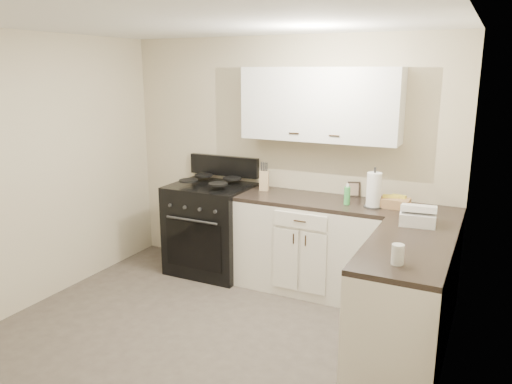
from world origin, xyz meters
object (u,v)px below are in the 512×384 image
at_px(stove, 212,230).
at_px(countertop_grill, 418,218).
at_px(paper_towel, 374,190).
at_px(wicker_basket, 395,203).
at_px(knife_block, 264,181).

distance_m(stove, countertop_grill, 2.28).
relative_size(stove, countertop_grill, 3.65).
bearing_deg(stove, countertop_grill, -9.52).
relative_size(paper_towel, wicker_basket, 1.23).
bearing_deg(knife_block, paper_towel, -26.75).
bearing_deg(paper_towel, wicker_basket, 21.04).
bearing_deg(knife_block, stove, 174.37).
height_order(wicker_basket, countertop_grill, countertop_grill).
height_order(knife_block, countertop_grill, knife_block).
xyz_separation_m(paper_towel, countertop_grill, (0.45, -0.35, -0.11)).
relative_size(knife_block, wicker_basket, 0.79).
bearing_deg(stove, knife_block, 13.64).
relative_size(knife_block, countertop_grill, 0.74).
height_order(stove, countertop_grill, countertop_grill).
relative_size(stove, knife_block, 4.94).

